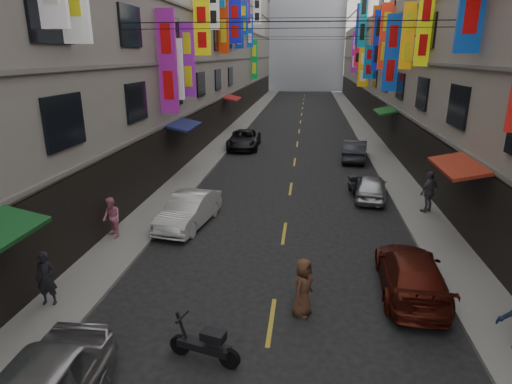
% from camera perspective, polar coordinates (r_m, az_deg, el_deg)
% --- Properties ---
extents(sidewalk_left, '(2.00, 90.00, 0.12)m').
position_cam_1_polar(sidewalk_left, '(40.98, -2.73, 8.34)').
color(sidewalk_left, slate).
rests_on(sidewalk_left, ground).
extents(sidewalk_right, '(2.00, 90.00, 0.12)m').
position_cam_1_polar(sidewalk_right, '(40.76, 14.31, 7.75)').
color(sidewalk_right, slate).
rests_on(sidewalk_right, ground).
extents(building_row_left, '(10.14, 90.00, 19.00)m').
position_cam_1_polar(building_row_left, '(41.92, -11.62, 21.16)').
color(building_row_left, gray).
rests_on(building_row_left, ground).
extents(building_row_right, '(10.14, 90.00, 19.00)m').
position_cam_1_polar(building_row_right, '(41.48, 24.13, 20.09)').
color(building_row_right, gray).
rests_on(building_row_right, ground).
extents(haze_block, '(18.00, 8.00, 22.00)m').
position_cam_1_polar(haze_block, '(89.94, 6.84, 20.42)').
color(haze_block, '#ABB0BF').
rests_on(haze_block, ground).
extents(shop_signage, '(14.00, 55.00, 11.48)m').
position_cam_1_polar(shop_signage, '(32.95, 5.91, 21.91)').
color(shop_signage, '#112BC9').
rests_on(shop_signage, ground).
extents(street_awnings, '(13.99, 35.20, 0.41)m').
position_cam_1_polar(street_awnings, '(24.24, 2.02, 8.74)').
color(street_awnings, '#144E20').
rests_on(street_awnings, ground).
extents(overhead_cables, '(14.00, 38.04, 1.24)m').
position_cam_1_polar(overhead_cables, '(27.92, 5.71, 21.82)').
color(overhead_cables, black).
rests_on(overhead_cables, ground).
extents(lane_markings, '(0.12, 80.20, 0.01)m').
position_cam_1_polar(lane_markings, '(37.48, 5.65, 7.28)').
color(lane_markings, gold).
rests_on(lane_markings, ground).
extents(scooter_crossing, '(1.77, 0.70, 1.14)m').
position_cam_1_polar(scooter_crossing, '(10.56, -6.79, -19.59)').
color(scooter_crossing, black).
rests_on(scooter_crossing, ground).
extents(scooter_far_right, '(0.55, 1.80, 1.14)m').
position_cam_1_polar(scooter_far_right, '(22.41, 12.82, 0.82)').
color(scooter_far_right, black).
rests_on(scooter_far_right, ground).
extents(car_left_mid, '(2.03, 4.28, 1.35)m').
position_cam_1_polar(car_left_mid, '(17.98, -8.95, -2.41)').
color(car_left_mid, silver).
rests_on(car_left_mid, ground).
extents(car_left_far, '(2.44, 4.99, 1.37)m').
position_cam_1_polar(car_left_far, '(32.74, -1.62, 7.03)').
color(car_left_far, black).
rests_on(car_left_far, ground).
extents(car_right_near, '(2.07, 4.53, 1.29)m').
position_cam_1_polar(car_right_near, '(13.75, 19.97, -10.12)').
color(car_right_near, '#51160D').
rests_on(car_right_near, ground).
extents(car_right_mid, '(1.96, 3.78, 1.23)m').
position_cam_1_polar(car_right_mid, '(21.82, 15.10, 0.65)').
color(car_right_mid, silver).
rests_on(car_right_mid, ground).
extents(car_right_far, '(2.05, 4.38, 1.39)m').
position_cam_1_polar(car_right_far, '(29.61, 13.06, 5.43)').
color(car_right_far, '#2A2C33').
rests_on(car_right_far, ground).
extents(pedestrian_lnear, '(0.64, 0.60, 1.58)m').
position_cam_1_polar(pedestrian_lnear, '(13.44, -26.17, -10.32)').
color(pedestrian_lnear, black).
rests_on(pedestrian_lnear, sidewalk_left).
extents(pedestrian_lfar, '(0.94, 0.90, 1.60)m').
position_cam_1_polar(pedestrian_lfar, '(17.20, -18.71, -3.27)').
color(pedestrian_lfar, pink).
rests_on(pedestrian_lfar, sidewalk_left).
extents(pedestrian_rfar, '(1.24, 1.18, 1.87)m').
position_cam_1_polar(pedestrian_rfar, '(20.37, 22.07, 0.01)').
color(pedestrian_rfar, '#58585A').
rests_on(pedestrian_rfar, sidewalk_right).
extents(pedestrian_crossing, '(0.84, 0.97, 1.66)m').
position_cam_1_polar(pedestrian_crossing, '(11.93, 6.27, -12.50)').
color(pedestrian_crossing, '#513120').
rests_on(pedestrian_crossing, ground).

